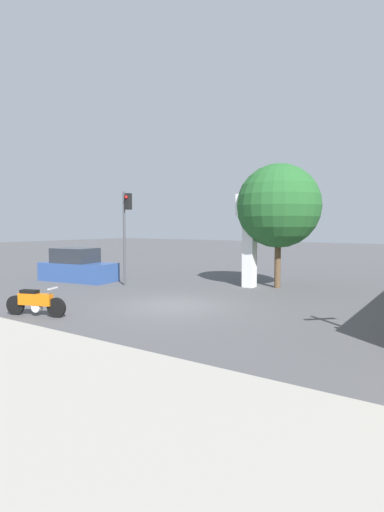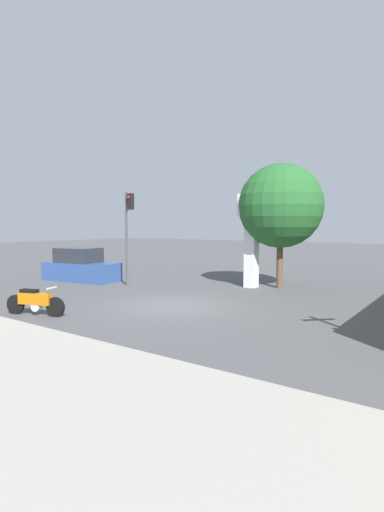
{
  "view_description": "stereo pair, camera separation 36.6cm",
  "coord_description": "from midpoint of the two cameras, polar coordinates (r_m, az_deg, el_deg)",
  "views": [
    {
      "loc": [
        8.92,
        -11.89,
        3.02
      ],
      "look_at": [
        0.03,
        1.22,
        1.81
      ],
      "focal_mm": 28.0,
      "sensor_mm": 36.0,
      "label": 1
    },
    {
      "loc": [
        9.22,
        -11.68,
        3.02
      ],
      "look_at": [
        0.03,
        1.22,
        1.81
      ],
      "focal_mm": 28.0,
      "sensor_mm": 36.0,
      "label": 2
    }
  ],
  "objects": [
    {
      "name": "ground_plane",
      "position": [
        15.18,
        -2.08,
        -7.12
      ],
      "size": [
        120.0,
        120.0,
        0.0
      ],
      "primitive_type": "plane",
      "color": "#4C4C4F"
    },
    {
      "name": "motorcycle",
      "position": [
        14.44,
        -20.85,
        -6.08
      ],
      "size": [
        2.15,
        0.88,
        0.99
      ],
      "rotation": [
        0.0,
        0.0,
        0.34
      ],
      "color": "black",
      "rests_on": "ground_plane"
    },
    {
      "name": "clock_tower",
      "position": [
        19.66,
        9.06,
        4.68
      ],
      "size": [
        1.26,
        1.26,
        4.74
      ],
      "color": "white",
      "rests_on": "ground_plane"
    },
    {
      "name": "traffic_light",
      "position": [
        20.24,
        -8.58,
        4.87
      ],
      "size": [
        0.5,
        0.35,
        4.71
      ],
      "color": "#47474C",
      "rests_on": "ground_plane"
    },
    {
      "name": "street_tree",
      "position": [
        19.71,
        13.06,
        6.97
      ],
      "size": [
        4.03,
        4.03,
        5.98
      ],
      "color": "brown",
      "rests_on": "ground_plane"
    },
    {
      "name": "parked_car",
      "position": [
        22.75,
        -15.17,
        -1.52
      ],
      "size": [
        4.42,
        2.4,
        1.8
      ],
      "rotation": [
        0.0,
        0.0,
        0.15
      ],
      "color": "#2D4C8C",
      "rests_on": "ground_plane"
    }
  ]
}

